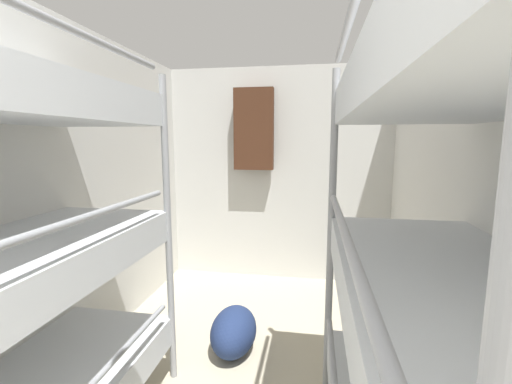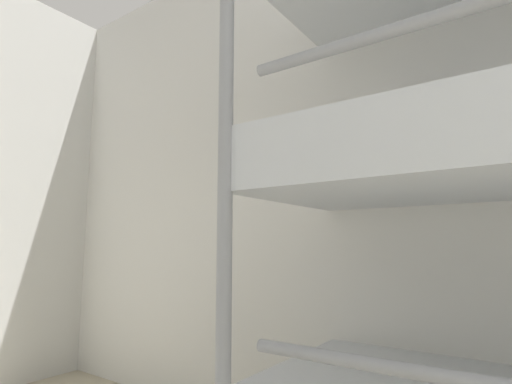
% 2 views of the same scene
% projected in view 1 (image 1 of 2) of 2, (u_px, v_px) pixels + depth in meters
% --- Properties ---
extents(wall_left, '(0.06, 4.45, 2.46)m').
position_uv_depth(wall_left, '(27.00, 208.00, 2.07)').
color(wall_left, silver).
rests_on(wall_left, ground_plane).
extents(wall_right, '(0.06, 4.45, 2.46)m').
position_uv_depth(wall_right, '(500.00, 225.00, 1.64)').
color(wall_right, silver).
rests_on(wall_right, ground_plane).
extents(wall_back, '(2.66, 0.06, 2.46)m').
position_uv_depth(wall_back, '(278.00, 175.00, 4.00)').
color(wall_back, silver).
rests_on(wall_back, ground_plane).
extents(bunk_stack_right_near, '(0.77, 1.91, 2.07)m').
position_uv_depth(bunk_stack_right_near, '(470.00, 320.00, 1.04)').
color(bunk_stack_right_near, gray).
rests_on(bunk_stack_right_near, ground_plane).
extents(duffel_bag, '(0.35, 0.52, 0.35)m').
position_uv_depth(duffel_bag, '(234.00, 331.00, 2.64)').
color(duffel_bag, navy).
rests_on(duffel_bag, ground_plane).
extents(hanging_coat, '(0.44, 0.12, 0.90)m').
position_uv_depth(hanging_coat, '(254.00, 129.00, 3.82)').
color(hanging_coat, '#472819').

